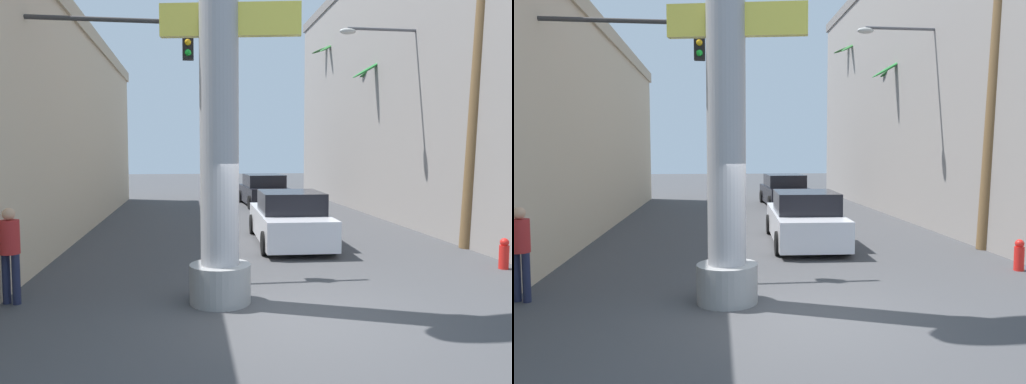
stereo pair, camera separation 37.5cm
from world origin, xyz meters
TOP-DOWN VIEW (x-y plane):
  - ground_plane at (0.00, 10.00)m, footprint 86.10×86.10m
  - building_right at (9.52, 12.55)m, footprint 7.33×25.39m
  - neon_sign_pole at (-1.22, 1.04)m, footprint 2.74×1.10m
  - street_lamp at (5.57, 8.66)m, footprint 2.85×0.28m
  - traffic_light_mast at (-4.43, 3.44)m, footprint 5.10×0.32m
  - car_lead at (1.15, 6.56)m, footprint 2.14×5.01m
  - car_far at (1.98, 16.99)m, footprint 2.20×4.61m
  - palm_tree_near_right at (6.04, 4.93)m, footprint 2.64×2.66m
  - palm_tree_mid_right at (6.62, 12.34)m, footprint 3.46×3.33m
  - palm_tree_far_right at (6.44, 19.38)m, footprint 2.77×2.89m
  - pedestrian_far_left at (-5.47, 13.77)m, footprint 0.35×0.35m
  - pedestrian_curb_left at (-4.92, 1.46)m, footprint 0.43×0.43m
  - fire_hydrant at (5.43, 2.73)m, footprint 0.22×0.22m

SIDE VIEW (x-z plane):
  - ground_plane at x=0.00m, z-range 0.00..0.00m
  - fire_hydrant at x=5.43m, z-range -0.01..0.71m
  - car_lead at x=1.15m, z-range -0.08..1.48m
  - car_far at x=1.98m, z-range -0.04..1.52m
  - pedestrian_far_left at x=-5.47m, z-range 0.14..1.79m
  - pedestrian_curb_left at x=-4.92m, z-range 0.15..1.87m
  - traffic_light_mast at x=-4.43m, z-range 1.18..6.79m
  - street_lamp at x=5.57m, z-range 0.79..7.74m
  - neon_sign_pole at x=-1.22m, z-range -0.36..9.30m
  - palm_tree_mid_right at x=6.62m, z-range 1.19..7.81m
  - building_right at x=9.52m, z-range 0.01..11.04m
  - palm_tree_near_right at x=6.04m, z-range 0.70..10.37m
  - palm_tree_far_right at x=6.44m, z-range 1.49..10.21m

